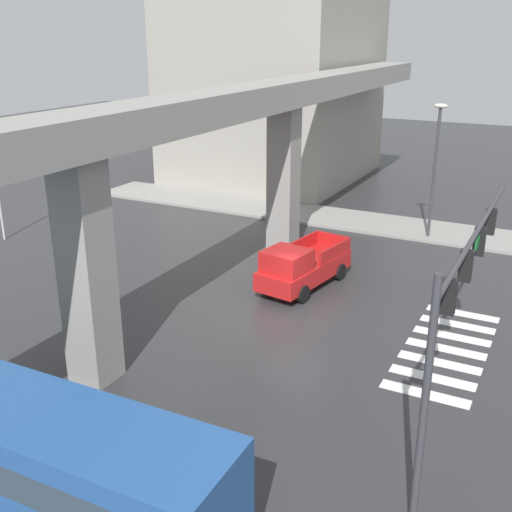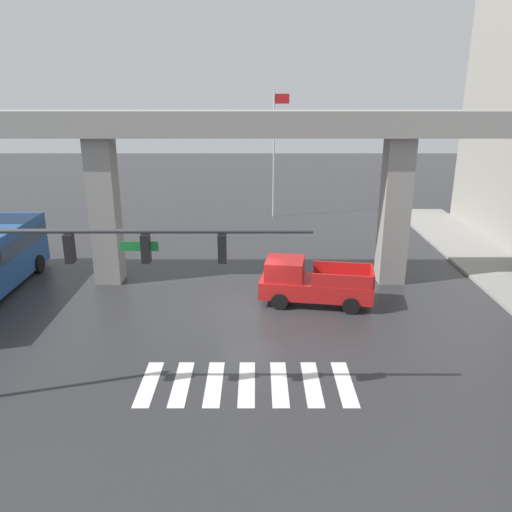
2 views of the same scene
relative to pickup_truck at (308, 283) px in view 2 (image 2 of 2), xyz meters
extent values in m
plane|color=#2D2D30|center=(-2.78, -0.98, -0.99)|extent=(120.00, 120.00, 0.00)
cube|color=silver|center=(-6.08, -6.87, -0.98)|extent=(0.55, 2.80, 0.01)
cube|color=silver|center=(-4.98, -6.87, -0.98)|extent=(0.55, 2.80, 0.01)
cube|color=silver|center=(-3.88, -6.87, -0.98)|extent=(0.55, 2.80, 0.01)
cube|color=silver|center=(-2.78, -6.87, -0.98)|extent=(0.55, 2.80, 0.01)
cube|color=silver|center=(-1.68, -6.87, -0.98)|extent=(0.55, 2.80, 0.01)
cube|color=silver|center=(-0.58, -6.87, -0.98)|extent=(0.55, 2.80, 0.01)
cube|color=silver|center=(0.52, -6.87, -0.98)|extent=(0.55, 2.80, 0.01)
cube|color=gray|center=(-2.78, 2.94, 6.93)|extent=(54.18, 2.18, 1.20)
cube|color=gray|center=(-10.00, 2.94, 2.67)|extent=(1.30, 1.30, 7.32)
cube|color=gray|center=(4.44, 2.94, 2.67)|extent=(1.30, 1.30, 7.32)
cube|color=red|center=(0.30, -0.05, -0.21)|extent=(5.33, 2.68, 0.80)
cube|color=red|center=(-1.14, 0.18, 0.64)|extent=(1.95, 1.99, 0.90)
cube|color=#3F5160|center=(-1.60, 0.25, 0.64)|extent=(0.36, 1.67, 0.77)
cube|color=red|center=(1.29, -1.09, 0.49)|extent=(2.63, 0.51, 0.60)
cube|color=red|center=(1.57, 0.64, 0.49)|extent=(2.63, 0.51, 0.60)
cube|color=red|center=(2.77, -0.44, 0.49)|extent=(0.37, 1.74, 0.60)
cylinder|color=black|center=(-1.41, -0.69, -0.61)|extent=(0.79, 0.40, 0.76)
cylinder|color=black|center=(-1.12, 1.09, -0.61)|extent=(0.79, 0.40, 0.76)
cylinder|color=black|center=(1.72, -1.19, -0.61)|extent=(0.79, 0.40, 0.76)
cylinder|color=black|center=(2.00, 0.60, -0.61)|extent=(0.79, 0.40, 0.76)
cube|color=#2D3D4C|center=(-15.49, 5.73, 0.99)|extent=(2.25, 0.11, 1.49)
cylinder|color=black|center=(-14.25, 4.17, -0.51)|extent=(0.36, 0.96, 0.96)
cylinder|color=#38383D|center=(-6.24, -7.85, 4.61)|extent=(10.80, 0.14, 0.14)
cube|color=black|center=(-7.84, -7.85, 4.09)|extent=(0.24, 0.32, 0.84)
sphere|color=orange|center=(-7.84, -7.85, 4.09)|extent=(0.17, 0.17, 0.17)
cube|color=black|center=(-5.64, -7.85, 4.09)|extent=(0.24, 0.32, 0.84)
sphere|color=orange|center=(-5.64, -7.85, 4.09)|extent=(0.17, 0.17, 0.17)
cube|color=black|center=(-3.44, -7.85, 4.09)|extent=(0.24, 0.32, 0.84)
sphere|color=orange|center=(-3.44, -7.85, 4.09)|extent=(0.17, 0.17, 0.17)
cube|color=#19722D|center=(-5.82, -7.85, 4.16)|extent=(1.10, 0.04, 0.28)
cylinder|color=silver|center=(-1.12, 17.09, 3.68)|extent=(0.12, 0.12, 9.33)
cube|color=red|center=(-0.57, 17.09, 7.84)|extent=(1.10, 0.04, 0.70)
camera|label=1|loc=(-23.45, -9.86, 9.73)|focal=43.60mm
camera|label=2|loc=(-2.47, -21.84, 8.43)|focal=35.73mm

